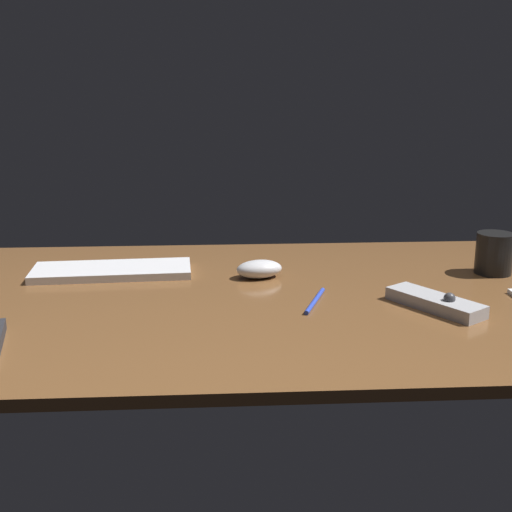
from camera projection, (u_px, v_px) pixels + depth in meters
The scene contains 6 objects.
desk at pixel (278, 300), 131.67cm from camera, with size 140.00×84.00×2.00cm, color brown.
keyboard at pixel (112, 271), 145.20cm from camera, with size 34.03×12.80×1.64cm, color white.
computer_mouse at pixel (259, 269), 142.44cm from camera, with size 9.90×6.00×3.85cm, color silver.
media_remote at pixel (436, 302), 123.29cm from camera, with size 15.63×19.03×3.86cm.
coffee_mug at pixel (494, 253), 145.02cm from camera, with size 7.90×7.90×9.01cm, color black.
pen at pixel (315, 301), 126.66cm from camera, with size 0.87×0.87×14.36cm, color blue.
Camera 1 is at (-11.84, -124.51, 43.30)cm, focal length 46.74 mm.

